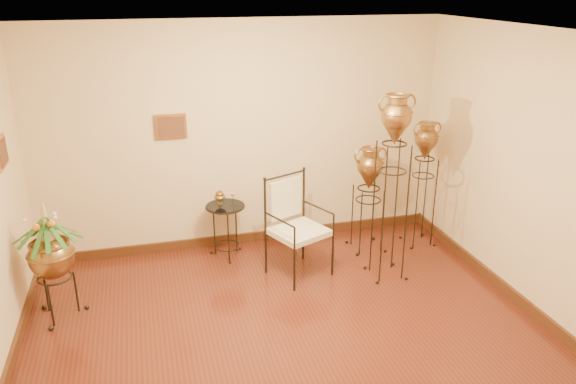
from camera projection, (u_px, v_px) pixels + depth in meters
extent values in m
plane|color=#581A14|center=(298.00, 357.00, 5.08)|extent=(5.00, 5.00, 0.00)
cube|color=#472410|center=(246.00, 237.00, 7.29)|extent=(5.00, 0.04, 0.12)
cube|color=#472410|center=(535.00, 312.00, 5.65)|extent=(0.04, 5.00, 0.12)
cube|color=#C27739|center=(171.00, 126.00, 6.52)|extent=(0.36, 0.03, 0.29)
cube|color=#C27739|center=(1.00, 153.00, 5.19)|extent=(0.03, 0.36, 0.29)
cube|color=beige|center=(299.00, 232.00, 6.33)|extent=(0.72, 0.70, 0.07)
cube|color=beige|center=(299.00, 205.00, 6.22)|extent=(0.41, 0.20, 0.46)
cylinder|color=black|center=(225.00, 206.00, 6.71)|extent=(0.46, 0.46, 0.01)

